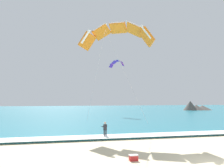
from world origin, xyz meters
TOP-DOWN VIEW (x-y plane):
  - ground_plane at (0.00, 0.00)m, footprint 200.00×200.00m
  - sea at (0.00, 70.30)m, footprint 200.00×120.00m
  - surf_foam at (0.00, 11.30)m, footprint 200.00×2.68m
  - surfboard at (-4.87, 11.69)m, footprint 0.67×1.45m
  - kitesurfer at (-4.88, 11.71)m, footprint 0.58×0.58m
  - kite_primary at (-2.40, 16.06)m, footprint 8.76×6.46m
  - kite_distant at (5.39, 45.65)m, footprint 3.08×4.84m
  - headland_right at (39.49, 63.57)m, footprint 11.55×7.38m
  - cooler_box at (-5.00, 2.04)m, footprint 0.58×0.38m

SIDE VIEW (x-z plane):
  - ground_plane at x=0.00m, z-range 0.00..0.00m
  - surfboard at x=-4.87m, z-range -0.02..0.07m
  - sea at x=0.00m, z-range 0.00..0.20m
  - cooler_box at x=-5.00m, z-range 0.00..0.40m
  - surf_foam at x=0.00m, z-range 0.20..0.24m
  - kitesurfer at x=-4.88m, z-range 0.10..1.79m
  - headland_right at x=39.49m, z-range -0.51..2.98m
  - kite_primary at x=-2.40m, z-range 6.14..18.99m
  - kite_distant at x=5.39m, z-range 12.47..14.33m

